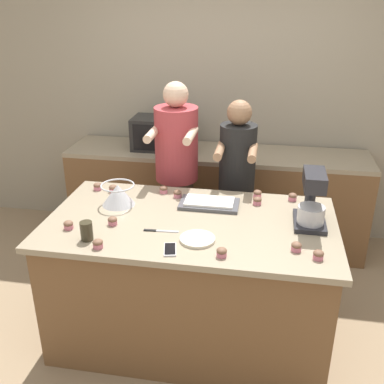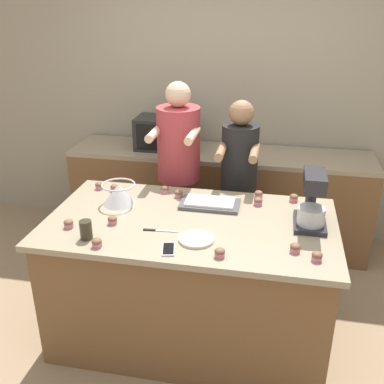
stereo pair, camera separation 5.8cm
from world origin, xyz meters
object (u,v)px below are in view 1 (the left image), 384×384
Objects in this scene: mixing_bowl at (118,194)px; cupcake_9 at (257,201)px; cupcake_11 at (113,221)px; cupcake_12 at (98,244)px; drinking_glass at (87,231)px; cupcake_4 at (222,252)px; person_right at (236,188)px; cupcake_3 at (68,225)px; cupcake_2 at (113,188)px; small_plate at (197,239)px; cupcake_0 at (98,186)px; cupcake_8 at (318,255)px; cupcake_10 at (178,194)px; cupcake_7 at (296,247)px; microwave_oven at (162,133)px; stand_mixer at (312,202)px; cupcake_5 at (164,189)px; person_left at (177,179)px; cell_phone at (170,249)px; baking_tray at (209,203)px; cupcake_6 at (257,194)px; cupcake_1 at (293,197)px; knife at (159,231)px.

cupcake_9 is (0.96, 0.17, -0.05)m from mixing_bowl.
cupcake_11 is (-0.90, -0.47, 0.00)m from cupcake_9.
cupcake_9 is at bearing 40.47° from cupcake_12.
cupcake_4 is (0.82, -0.05, -0.03)m from drinking_glass.
person_right reaches higher than cupcake_3.
cupcake_2 and cupcake_4 have the same top height.
cupcake_12 reaches higher than small_plate.
cupcake_0 is 1.00× the size of cupcake_8.
cupcake_10 is at bearing 56.50° from cupcake_11.
person_right is 25.74× the size of cupcake_10.
cupcake_0 is 1.00× the size of cupcake_9.
cupcake_7 and cupcake_12 have the same top height.
microwave_oven is at bearing 75.33° from cupcake_0.
stand_mixer is 1.57m from cupcake_0.
cupcake_5 reaches higher than small_plate.
drinking_glass is at bearing -104.72° from person_left.
small_plate is at bearing 45.57° from cell_phone.
cupcake_10 is at bearing 164.04° from stand_mixer.
baking_tray is (-0.14, -0.57, 0.12)m from person_right.
cupcake_8 is 1.00× the size of cupcake_9.
cupcake_5 and cupcake_8 have the same top height.
cupcake_12 is (-0.42, -0.05, 0.02)m from cell_phone.
stand_mixer is 1.34m from cupcake_12.
stand_mixer is at bearing -10.95° from cupcake_2.
cupcake_9 is (0.69, -0.08, 0.00)m from cupcake_5.
cupcake_6 is 1.00× the size of cupcake_8.
stand_mixer is at bearing 10.34° from cupcake_11.
cupcake_1 is 0.94m from cupcake_4.
microwave_oven is at bearing 134.39° from stand_mixer.
microwave_oven is 1.52m from cupcake_1.
cupcake_1 is (0.57, 0.19, 0.01)m from baking_tray.
cupcake_7 reaches higher than small_plate.
person_left is 27.79× the size of cupcake_10.
cupcake_10 is at bearing -26.25° from cupcake_5.
cupcake_1 is at bearing 24.38° from cupcake_9.
cupcake_8 is (1.06, -0.74, 0.00)m from cupcake_5.
knife is 0.86m from cupcake_6.
person_left is 0.42m from cupcake_5.
stand_mixer is 0.39m from cupcake_7.
cupcake_7 is at bearing -25.37° from cupcake_2.
cupcake_7 is (0.58, -0.51, 0.01)m from baking_tray.
stand_mixer is 6.00× the size of cupcake_5.
cupcake_2 and cupcake_10 have the same top height.
drinking_glass is at bearing 176.10° from cell_phone.
cupcake_10 and cupcake_12 have the same top height.
mixing_bowl is at bearing 132.06° from cell_phone.
cupcake_6 is (0.16, 0.85, 0.00)m from cupcake_4.
cupcake_1 is 0.94m from cupcake_5.
cupcake_2 is (-0.74, 0.11, 0.01)m from baking_tray.
cupcake_9 is (0.93, -1.06, -0.13)m from microwave_oven.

